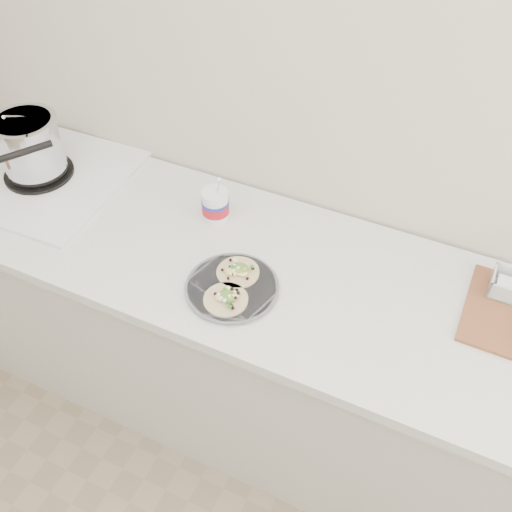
% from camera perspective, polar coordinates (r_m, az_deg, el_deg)
% --- Properties ---
extents(counter, '(2.44, 0.66, 0.90)m').
position_cam_1_polar(counter, '(2.09, 0.80, -9.15)').
color(counter, beige).
rests_on(counter, ground).
extents(stove, '(0.61, 0.57, 0.28)m').
position_cam_1_polar(stove, '(2.14, -21.35, 9.32)').
color(stove, silver).
rests_on(stove, counter).
extents(taco_plate, '(0.28, 0.28, 0.04)m').
position_cam_1_polar(taco_plate, '(1.65, -2.42, -2.96)').
color(taco_plate, slate).
rests_on(taco_plate, counter).
extents(tub, '(0.09, 0.09, 0.20)m').
position_cam_1_polar(tub, '(1.85, -4.05, 5.34)').
color(tub, white).
rests_on(tub, counter).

